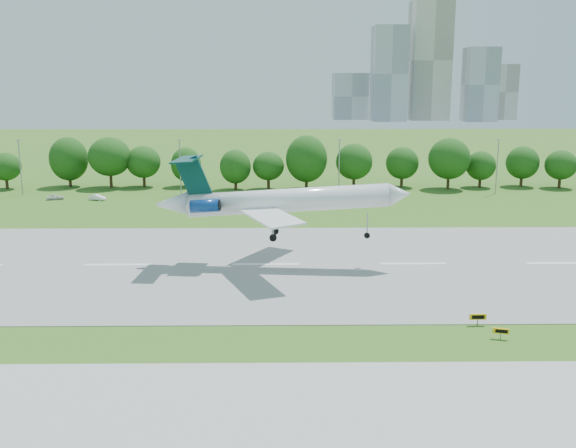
{
  "coord_description": "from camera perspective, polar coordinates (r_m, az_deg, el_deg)",
  "views": [
    {
      "loc": [
        1.94,
        -58.57,
        23.78
      ],
      "look_at": [
        2.91,
        18.0,
        7.16
      ],
      "focal_mm": 40.0,
      "sensor_mm": 36.0,
      "label": 1
    }
  ],
  "objects": [
    {
      "name": "skyline",
      "position": [
        459.84,
        11.91,
        12.82
      ],
      "size": [
        127.0,
        52.0,
        80.0
      ],
      "color": "#B2B2B7",
      "rests_on": "ground"
    },
    {
      "name": "taxi_sign_right",
      "position": [
        68.09,
        16.52,
        -7.93
      ],
      "size": [
        1.71,
        0.26,
        1.2
      ],
      "rotation": [
        0.0,
        0.0,
        0.02
      ],
      "color": "gray",
      "rests_on": "ground"
    },
    {
      "name": "taxiway",
      "position": [
        47.04,
        -3.14,
        -18.08
      ],
      "size": [
        400.0,
        23.0,
        0.08
      ],
      "primitive_type": "cube",
      "color": "#ADADA8",
      "rests_on": "ground"
    },
    {
      "name": "airliner",
      "position": [
        85.0,
        -1.19,
        2.14
      ],
      "size": [
        33.98,
        24.65,
        11.03
      ],
      "rotation": [
        0.0,
        -0.06,
        -0.07
      ],
      "color": "white",
      "rests_on": "ground"
    },
    {
      "name": "tree_line",
      "position": [
        151.6,
        -1.46,
        5.57
      ],
      "size": [
        288.4,
        8.4,
        10.4
      ],
      "color": "#382314",
      "rests_on": "ground"
    },
    {
      "name": "light_poles",
      "position": [
        141.71,
        -2.52,
        5.16
      ],
      "size": [
        175.9,
        0.25,
        12.19
      ],
      "color": "gray",
      "rests_on": "ground"
    },
    {
      "name": "runway",
      "position": [
        86.89,
        -1.98,
        -3.62
      ],
      "size": [
        400.0,
        45.0,
        0.08
      ],
      "primitive_type": "cube",
      "color": "gray",
      "rests_on": "ground"
    },
    {
      "name": "taxi_sign_centre",
      "position": [
        65.3,
        18.4,
        -9.03
      ],
      "size": [
        1.51,
        0.57,
        1.07
      ],
      "rotation": [
        0.0,
        0.0,
        -0.27
      ],
      "color": "gray",
      "rests_on": "ground"
    },
    {
      "name": "service_vehicle_a",
      "position": [
        141.29,
        -16.6,
        2.29
      ],
      "size": [
        3.85,
        2.52,
        1.2
      ],
      "primitive_type": "imported",
      "rotation": [
        0.0,
        0.0,
        1.2
      ],
      "color": "white",
      "rests_on": "ground"
    },
    {
      "name": "service_vehicle_b",
      "position": [
        144.69,
        -19.98,
        2.28
      ],
      "size": [
        3.72,
        2.46,
        1.18
      ],
      "primitive_type": "imported",
      "rotation": [
        0.0,
        0.0,
        1.91
      ],
      "color": "silver",
      "rests_on": "ground"
    },
    {
      "name": "ground",
      "position": [
        63.24,
        -2.46,
        -9.86
      ],
      "size": [
        600.0,
        600.0,
        0.0
      ],
      "primitive_type": "plane",
      "color": "#39671B",
      "rests_on": "ground"
    }
  ]
}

